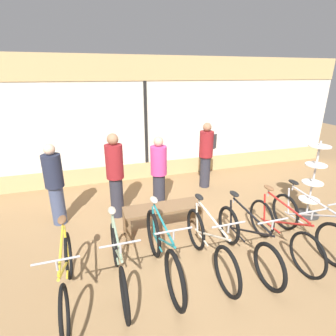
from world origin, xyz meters
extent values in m
plane|color=#99754C|center=(0.00, 0.00, 0.00)|extent=(24.00, 24.00, 0.00)
cube|color=tan|center=(0.00, 3.46, 0.23)|extent=(12.00, 0.08, 0.45)
cube|color=silver|center=(0.00, 3.46, 1.52)|extent=(12.00, 0.04, 2.15)
cube|color=tan|center=(0.00, 3.46, 2.90)|extent=(12.00, 0.08, 0.60)
cube|color=black|center=(0.00, 3.43, 1.52)|extent=(0.08, 0.02, 2.15)
torus|color=black|center=(-1.94, 0.07, 0.33)|extent=(0.04, 0.66, 0.66)
torus|color=black|center=(-1.94, -0.96, 0.33)|extent=(0.04, 0.66, 0.66)
cylinder|color=gold|center=(-1.94, -0.49, 0.57)|extent=(0.03, 0.97, 0.51)
cylinder|color=gold|center=(-1.94, 0.03, 0.57)|extent=(0.03, 0.11, 0.49)
cylinder|color=gold|center=(-1.94, -0.46, 0.84)|extent=(0.03, 0.89, 0.10)
cylinder|color=gold|center=(-1.94, -0.16, 0.33)|extent=(0.03, 0.47, 0.03)
cylinder|color=#B2B2B7|center=(-1.94, -0.01, 0.88)|extent=(0.02, 0.02, 0.14)
ellipsoid|color=brown|center=(-1.94, -0.01, 0.96)|extent=(0.11, 0.22, 0.06)
cylinder|color=#B2B2B7|center=(-1.94, -0.90, 0.94)|extent=(0.02, 0.02, 0.12)
cylinder|color=#ADADB2|center=(-1.94, -0.90, 1.00)|extent=(0.46, 0.02, 0.02)
torus|color=black|center=(-1.29, 0.13, 0.33)|extent=(0.05, 0.65, 0.65)
torus|color=black|center=(-1.29, -0.88, 0.33)|extent=(0.05, 0.65, 0.65)
cylinder|color=gray|center=(-1.29, -0.41, 0.57)|extent=(0.03, 0.94, 0.51)
cylinder|color=gray|center=(-1.29, 0.09, 0.57)|extent=(0.03, 0.11, 0.49)
cylinder|color=gray|center=(-1.29, -0.38, 0.84)|extent=(0.03, 0.87, 0.10)
cylinder|color=gray|center=(-1.29, -0.10, 0.33)|extent=(0.03, 0.45, 0.03)
cylinder|color=#B2B2B7|center=(-1.29, 0.05, 0.88)|extent=(0.02, 0.02, 0.14)
ellipsoid|color=#B2A893|center=(-1.29, 0.05, 0.96)|extent=(0.11, 0.22, 0.06)
cylinder|color=#B2B2B7|center=(-1.29, -0.82, 0.94)|extent=(0.02, 0.02, 0.12)
cylinder|color=#ADADB2|center=(-1.29, -0.82, 1.00)|extent=(0.46, 0.02, 0.02)
torus|color=black|center=(-0.67, 0.17, 0.38)|extent=(0.06, 0.75, 0.75)
torus|color=black|center=(-0.67, -0.88, 0.38)|extent=(0.06, 0.75, 0.75)
cylinder|color=#1E7A7F|center=(-0.67, -0.39, 0.62)|extent=(0.03, 0.99, 0.51)
cylinder|color=#1E7A7F|center=(-0.67, 0.13, 0.62)|extent=(0.03, 0.11, 0.49)
cylinder|color=#1E7A7F|center=(-0.67, -0.36, 0.89)|extent=(0.03, 0.92, 0.10)
cylinder|color=#1E7A7F|center=(-0.67, -0.06, 0.38)|extent=(0.03, 0.48, 0.03)
cylinder|color=#B2B2B7|center=(-0.67, 0.09, 0.93)|extent=(0.02, 0.02, 0.14)
ellipsoid|color=#B2A893|center=(-0.67, 0.09, 1.01)|extent=(0.11, 0.22, 0.06)
cylinder|color=#B2B2B7|center=(-0.67, -0.82, 0.99)|extent=(0.02, 0.02, 0.12)
cylinder|color=#ADADB2|center=(-0.67, -0.82, 1.05)|extent=(0.46, 0.02, 0.02)
torus|color=black|center=(0.05, 0.13, 0.34)|extent=(0.05, 0.68, 0.68)
torus|color=black|center=(0.05, -0.91, 0.34)|extent=(0.05, 0.68, 0.68)
cylinder|color=beige|center=(0.05, -0.43, 0.58)|extent=(0.03, 0.97, 0.51)
cylinder|color=beige|center=(0.05, 0.09, 0.58)|extent=(0.03, 0.11, 0.49)
cylinder|color=beige|center=(0.05, -0.40, 0.85)|extent=(0.03, 0.90, 0.10)
cylinder|color=beige|center=(0.05, -0.11, 0.34)|extent=(0.03, 0.47, 0.03)
cylinder|color=#B2B2B7|center=(0.05, 0.05, 0.89)|extent=(0.02, 0.02, 0.14)
ellipsoid|color=black|center=(0.05, 0.05, 0.97)|extent=(0.11, 0.22, 0.06)
cylinder|color=#B2B2B7|center=(0.05, -0.85, 0.95)|extent=(0.02, 0.02, 0.12)
cylinder|color=#ADADB2|center=(0.05, -0.85, 1.01)|extent=(0.46, 0.02, 0.02)
torus|color=black|center=(0.64, 0.08, 0.33)|extent=(0.06, 0.66, 0.66)
torus|color=black|center=(0.64, -0.99, 0.33)|extent=(0.06, 0.66, 0.66)
cylinder|color=black|center=(0.64, -0.49, 0.57)|extent=(0.03, 1.00, 0.51)
cylinder|color=black|center=(0.64, 0.04, 0.57)|extent=(0.03, 0.11, 0.49)
cylinder|color=black|center=(0.64, -0.46, 0.85)|extent=(0.03, 0.93, 0.10)
cylinder|color=black|center=(0.64, -0.16, 0.33)|extent=(0.03, 0.49, 0.03)
cylinder|color=#B2B2B7|center=(0.64, 0.00, 0.88)|extent=(0.02, 0.02, 0.14)
ellipsoid|color=black|center=(0.64, 0.00, 0.96)|extent=(0.11, 0.22, 0.06)
cylinder|color=#B2B2B7|center=(0.64, -0.93, 0.94)|extent=(0.02, 0.02, 0.12)
cylinder|color=#ADADB2|center=(0.64, -0.93, 1.00)|extent=(0.46, 0.02, 0.02)
torus|color=black|center=(1.31, 0.10, 0.34)|extent=(0.05, 0.67, 0.67)
torus|color=black|center=(1.31, -0.95, 0.34)|extent=(0.05, 0.67, 0.67)
cylinder|color=red|center=(1.31, -0.47, 0.58)|extent=(0.03, 0.98, 0.51)
cylinder|color=red|center=(1.31, 0.06, 0.58)|extent=(0.03, 0.11, 0.49)
cylinder|color=red|center=(1.31, -0.44, 0.85)|extent=(0.03, 0.91, 0.10)
cylinder|color=red|center=(1.31, -0.14, 0.34)|extent=(0.03, 0.48, 0.03)
cylinder|color=#B2B2B7|center=(1.31, 0.02, 0.89)|extent=(0.02, 0.02, 0.14)
ellipsoid|color=brown|center=(1.31, 0.02, 0.97)|extent=(0.11, 0.22, 0.06)
cylinder|color=#B2B2B7|center=(1.31, -0.89, 0.95)|extent=(0.02, 0.02, 0.12)
cylinder|color=#ADADB2|center=(1.31, -0.89, 1.01)|extent=(0.46, 0.02, 0.02)
torus|color=black|center=(1.87, 0.16, 0.34)|extent=(0.05, 0.68, 0.68)
torus|color=black|center=(1.87, -0.89, 0.34)|extent=(0.05, 0.68, 0.68)
cylinder|color=#BCBCC1|center=(1.87, -0.40, 0.58)|extent=(0.03, 0.98, 0.51)
cylinder|color=#BCBCC1|center=(1.87, 0.12, 0.58)|extent=(0.03, 0.11, 0.49)
cylinder|color=#BCBCC1|center=(1.87, -0.37, 0.85)|extent=(0.03, 0.91, 0.10)
cylinder|color=#BCBCC1|center=(1.87, -0.07, 0.34)|extent=(0.03, 0.47, 0.03)
cylinder|color=#B2B2B7|center=(1.87, 0.08, 0.89)|extent=(0.02, 0.02, 0.14)
ellipsoid|color=black|center=(1.87, 0.08, 0.97)|extent=(0.11, 0.22, 0.06)
cylinder|color=#333333|center=(2.67, 0.41, 0.01)|extent=(0.48, 0.48, 0.03)
cylinder|color=silver|center=(2.67, 0.41, 0.79)|extent=(0.04, 0.04, 1.58)
cylinder|color=white|center=(2.67, 0.41, 0.35)|extent=(0.40, 0.40, 0.02)
cylinder|color=white|center=(2.67, 0.41, 0.73)|extent=(0.40, 0.40, 0.02)
cylinder|color=white|center=(2.67, 0.41, 1.10)|extent=(0.40, 0.40, 0.02)
cylinder|color=white|center=(2.67, 0.41, 1.48)|extent=(0.40, 0.40, 0.02)
cube|color=brown|center=(-0.35, 0.72, 0.49)|extent=(1.40, 0.44, 0.05)
cube|color=brown|center=(-1.01, 0.54, 0.23)|extent=(0.08, 0.08, 0.47)
cube|color=brown|center=(0.31, 0.54, 0.23)|extent=(0.08, 0.08, 0.47)
cube|color=brown|center=(-1.01, 0.90, 0.23)|extent=(0.08, 0.08, 0.47)
cube|color=brown|center=(0.31, 0.90, 0.23)|extent=(0.08, 0.08, 0.47)
cylinder|color=#2D2D38|center=(1.28, 2.40, 0.40)|extent=(0.36, 0.36, 0.81)
cylinder|color=maroon|center=(1.28, 2.40, 1.13)|extent=(0.48, 0.48, 0.64)
sphere|color=#9E7051|center=(1.28, 2.40, 1.55)|extent=(0.21, 0.21, 0.21)
cube|color=#38383D|center=(1.47, 2.54, 1.16)|extent=(0.25, 0.28, 0.36)
cylinder|color=#2D2D38|center=(-0.15, 1.69, 0.38)|extent=(0.28, 0.28, 0.77)
cylinder|color=#D13D84|center=(-0.15, 1.69, 1.07)|extent=(0.37, 0.37, 0.61)
sphere|color=tan|center=(-0.15, 1.69, 1.47)|extent=(0.20, 0.20, 0.20)
cylinder|color=#2D2D38|center=(-1.06, 1.57, 0.42)|extent=(0.30, 0.30, 0.84)
cylinder|color=maroon|center=(-1.06, 1.57, 1.17)|extent=(0.39, 0.39, 0.67)
sphere|color=#9E7051|center=(-1.06, 1.57, 1.61)|extent=(0.22, 0.22, 0.22)
cylinder|color=#424C6B|center=(-2.18, 1.62, 0.39)|extent=(0.37, 0.37, 0.78)
cylinder|color=#23283D|center=(-2.18, 1.62, 1.09)|extent=(0.48, 0.48, 0.62)
sphere|color=beige|center=(-2.18, 1.62, 1.50)|extent=(0.20, 0.20, 0.20)
camera|label=1|loc=(-1.52, -3.29, 2.77)|focal=28.00mm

